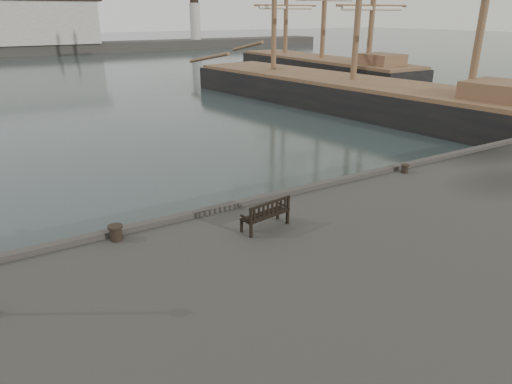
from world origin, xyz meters
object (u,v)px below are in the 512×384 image
at_px(bench, 266,219).
at_px(bollard_left, 116,233).
at_px(tall_ship_far, 321,73).
at_px(tall_ship_main, 351,100).
at_px(bollard_right, 405,169).

bearing_deg(bench, bollard_left, 150.31).
bearing_deg(tall_ship_far, bench, -130.58).
relative_size(bench, bollard_left, 3.60).
bearing_deg(tall_ship_main, tall_ship_far, 51.20).
height_order(bench, bollard_left, bench).
xyz_separation_m(bollard_left, tall_ship_main, (25.13, 17.58, -1.08)).
distance_m(bench, tall_ship_far, 46.01).
height_order(bench, tall_ship_far, tall_ship_far).
bearing_deg(bollard_right, tall_ship_main, 53.49).
distance_m(bollard_right, tall_ship_far, 40.09).
relative_size(bollard_left, bollard_right, 1.30).
relative_size(tall_ship_main, tall_ship_far, 1.31).
xyz_separation_m(bench, tall_ship_main, (20.92, 19.17, -1.15)).
bearing_deg(bench, bollard_right, 1.74).
relative_size(bench, tall_ship_far, 0.06).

